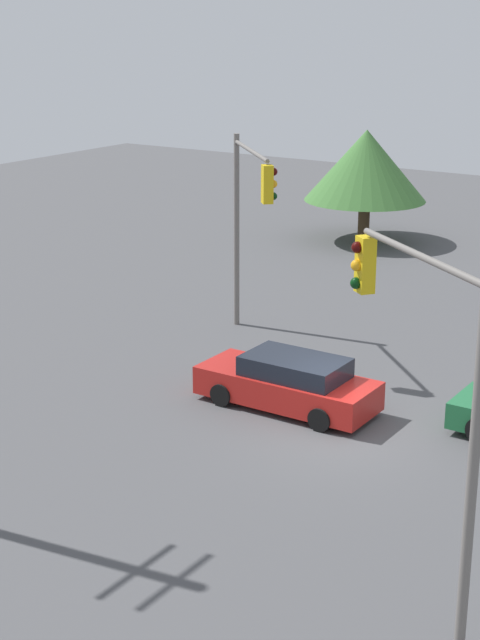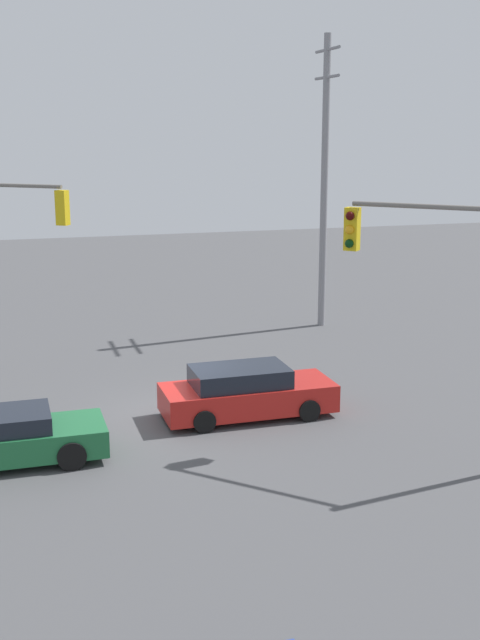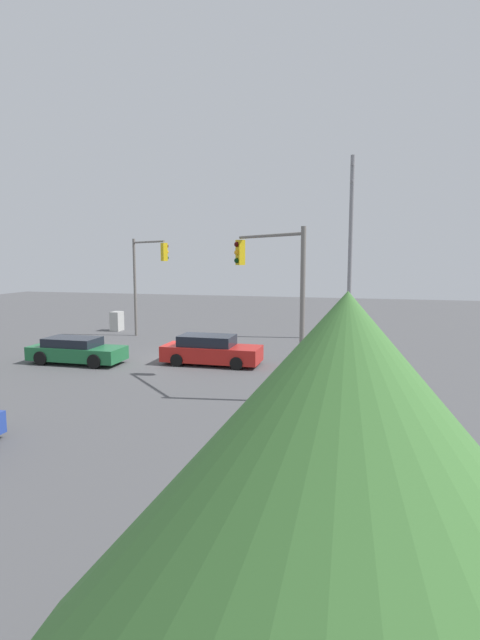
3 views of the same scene
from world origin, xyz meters
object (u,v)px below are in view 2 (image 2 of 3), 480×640
sedan_red (246,393)px  traffic_signal_main (454,280)px  sedan_green (4,438)px  traffic_signal_cross (0,240)px

sedan_red → traffic_signal_main: 6.61m
sedan_green → traffic_signal_main: traffic_signal_main is taller
sedan_green → traffic_signal_cross: size_ratio=0.73×
sedan_red → traffic_signal_cross: (-6.16, -6.20, 3.67)m
traffic_signal_cross → sedan_green: bearing=-54.1°
sedan_red → sedan_green: bearing=-77.4°
sedan_green → traffic_signal_main: size_ratio=0.74×
sedan_red → traffic_signal_cross: traffic_signal_cross is taller
traffic_signal_main → traffic_signal_cross: 14.26m
sedan_green → traffic_signal_main: bearing=76.2°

